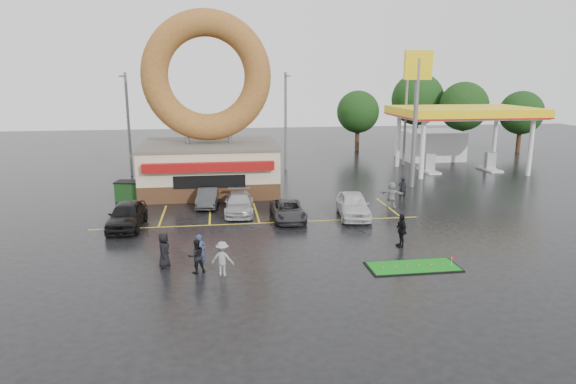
{
  "coord_description": "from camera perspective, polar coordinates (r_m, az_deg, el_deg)",
  "views": [
    {
      "loc": [
        -2.45,
        -26.47,
        8.85
      ],
      "look_at": [
        1.56,
        2.07,
        2.2
      ],
      "focal_mm": 32.0,
      "sensor_mm": 36.0,
      "label": 1
    }
  ],
  "objects": [
    {
      "name": "streetlight_mid",
      "position": [
        48.0,
        -0.26,
        8.13
      ],
      "size": [
        0.4,
        2.21,
        9.0
      ],
      "color": "slate",
      "rests_on": "ground"
    },
    {
      "name": "streetlight_right",
      "position": [
        51.95,
        12.96,
        8.17
      ],
      "size": [
        0.4,
        2.21,
        9.0
      ],
      "color": "slate",
      "rests_on": "ground"
    },
    {
      "name": "car_grey",
      "position": [
        31.8,
        -0.01,
        -2.06
      ],
      "size": [
        1.96,
        4.24,
        1.18
      ],
      "primitive_type": "imported",
      "rotation": [
        0.0,
        0.0,
        -0.0
      ],
      "color": "#2E2E31",
      "rests_on": "ground"
    },
    {
      "name": "tree_far_d",
      "position": [
        60.89,
        7.78,
        8.81
      ],
      "size": [
        4.9,
        4.9,
        7.0
      ],
      "color": "#332114",
      "rests_on": "ground"
    },
    {
      "name": "tree_far_c",
      "position": [
        65.3,
        14.21,
        9.96
      ],
      "size": [
        6.3,
        6.3,
        9.0
      ],
      "color": "#332114",
      "rests_on": "ground"
    },
    {
      "name": "person_walker_near",
      "position": [
        35.39,
        11.43,
        -0.27
      ],
      "size": [
        1.71,
        1.2,
        1.77
      ],
      "primitive_type": "imported",
      "rotation": [
        0.0,
        0.0,
        2.68
      ],
      "color": "gray",
      "rests_on": "ground"
    },
    {
      "name": "gas_station",
      "position": [
        52.71,
        17.37,
        6.8
      ],
      "size": [
        12.3,
        13.65,
        5.9
      ],
      "color": "silver",
      "rests_on": "ground"
    },
    {
      "name": "person_blue",
      "position": [
        24.38,
        -9.77,
        -6.51
      ],
      "size": [
        0.58,
        0.38,
        1.58
      ],
      "primitive_type": "imported",
      "rotation": [
        0.0,
        0.0,
        -0.01
      ],
      "color": "navy",
      "rests_on": "ground"
    },
    {
      "name": "tree_far_b",
      "position": [
        64.6,
        24.5,
        8.01
      ],
      "size": [
        4.9,
        4.9,
        7.0
      ],
      "color": "#332114",
      "rests_on": "ground"
    },
    {
      "name": "person_blackjkt",
      "position": [
        23.79,
        -10.14,
        -7.02
      ],
      "size": [
        0.92,
        0.81,
        1.58
      ],
      "primitive_type": "imported",
      "rotation": [
        0.0,
        0.0,
        3.46
      ],
      "color": "black",
      "rests_on": "ground"
    },
    {
      "name": "ground",
      "position": [
        28.02,
        -2.59,
        -5.43
      ],
      "size": [
        120.0,
        120.0,
        0.0
      ],
      "primitive_type": "plane",
      "color": "black",
      "rests_on": "ground"
    },
    {
      "name": "car_dgrey",
      "position": [
        35.44,
        -8.89,
        -0.58
      ],
      "size": [
        1.67,
        3.92,
        1.26
      ],
      "primitive_type": "imported",
      "rotation": [
        0.0,
        0.0,
        -0.09
      ],
      "color": "#2E2E30",
      "rests_on": "ground"
    },
    {
      "name": "dumpster",
      "position": [
        38.45,
        -17.16,
        0.09
      ],
      "size": [
        2.02,
        1.56,
        1.3
      ],
      "primitive_type": "cube",
      "rotation": [
        0.0,
        0.0,
        -0.22
      ],
      "color": "#183D17",
      "rests_on": "ground"
    },
    {
      "name": "person_cameraman",
      "position": [
        27.47,
        12.47,
        -4.17
      ],
      "size": [
        0.51,
        1.07,
        1.78
      ],
      "primitive_type": "imported",
      "rotation": [
        0.0,
        0.0,
        -1.5
      ],
      "color": "black",
      "rests_on": "ground"
    },
    {
      "name": "car_black",
      "position": [
        31.49,
        -17.46,
        -2.47
      ],
      "size": [
        2.07,
        4.67,
        1.56
      ],
      "primitive_type": "imported",
      "rotation": [
        0.0,
        0.0,
        -0.05
      ],
      "color": "black",
      "rests_on": "ground"
    },
    {
      "name": "person_bystander",
      "position": [
        24.7,
        -13.61,
        -6.3
      ],
      "size": [
        0.62,
        0.88,
        1.68
      ],
      "primitive_type": "imported",
      "rotation": [
        0.0,
        0.0,
        1.46
      ],
      "color": "black",
      "rests_on": "ground"
    },
    {
      "name": "putting_green",
      "position": [
        24.98,
        13.73,
        -8.06
      ],
      "size": [
        4.31,
        1.89,
        0.54
      ],
      "color": "black",
      "rests_on": "ground"
    },
    {
      "name": "streetlight_left",
      "position": [
        47.17,
        -17.34,
        7.46
      ],
      "size": [
        0.4,
        2.21,
        9.0
      ],
      "color": "slate",
      "rests_on": "ground"
    },
    {
      "name": "car_white",
      "position": [
        32.61,
        7.26,
        -1.42
      ],
      "size": [
        2.42,
        4.82,
        1.58
      ],
      "primitive_type": "imported",
      "rotation": [
        0.0,
        0.0,
        -0.12
      ],
      "color": "silver",
      "rests_on": "ground"
    },
    {
      "name": "person_walker_far",
      "position": [
        37.72,
        12.59,
        0.38
      ],
      "size": [
        0.68,
        0.53,
        1.63
      ],
      "primitive_type": "imported",
      "rotation": [
        0.0,
        0.0,
        2.87
      ],
      "color": "black",
      "rests_on": "ground"
    },
    {
      "name": "tree_far_a",
      "position": [
        63.34,
        18.94,
        8.98
      ],
      "size": [
        5.6,
        5.6,
        8.0
      ],
      "color": "#332114",
      "rests_on": "ground"
    },
    {
      "name": "person_hoodie",
      "position": [
        23.26,
        -7.29,
        -7.37
      ],
      "size": [
        1.16,
        0.87,
        1.6
      ],
      "primitive_type": "imported",
      "rotation": [
        0.0,
        0.0,
        2.85
      ],
      "color": "gray",
      "rests_on": "ground"
    },
    {
      "name": "donut_shop",
      "position": [
        39.69,
        -8.81,
        6.5
      ],
      "size": [
        10.2,
        8.7,
        13.5
      ],
      "color": "#472B19",
      "rests_on": "ground"
    },
    {
      "name": "shell_sign",
      "position": [
        41.48,
        14.11,
        10.58
      ],
      "size": [
        2.2,
        0.36,
        10.6
      ],
      "color": "slate",
      "rests_on": "ground"
    },
    {
      "name": "car_silver",
      "position": [
        33.42,
        -5.45,
        -1.27
      ],
      "size": [
        2.08,
        4.58,
        1.3
      ],
      "primitive_type": "imported",
      "rotation": [
        0.0,
        0.0,
        -0.06
      ],
      "color": "#AAAAAF",
      "rests_on": "ground"
    }
  ]
}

